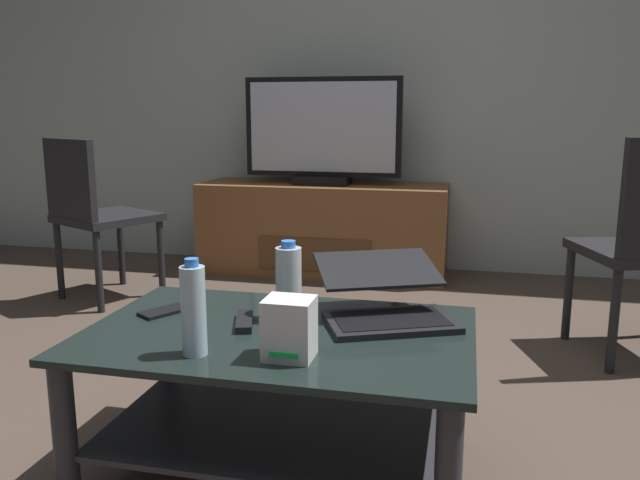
% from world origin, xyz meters
% --- Properties ---
extents(ground_plane, '(7.68, 7.68, 0.00)m').
position_xyz_m(ground_plane, '(0.00, 0.00, 0.00)').
color(ground_plane, '#4C3D33').
extents(back_wall, '(6.40, 0.12, 2.80)m').
position_xyz_m(back_wall, '(0.00, 2.41, 1.40)').
color(back_wall, '#A8B2A8').
rests_on(back_wall, ground).
extents(coffee_table, '(1.04, 0.67, 0.42)m').
position_xyz_m(coffee_table, '(-0.00, -0.15, 0.29)').
color(coffee_table, black).
rests_on(coffee_table, ground).
extents(media_cabinet, '(1.52, 0.49, 0.56)m').
position_xyz_m(media_cabinet, '(-0.39, 2.09, 0.28)').
color(media_cabinet, brown).
rests_on(media_cabinet, ground).
extents(television, '(0.95, 0.20, 0.64)m').
position_xyz_m(television, '(-0.39, 2.07, 0.87)').
color(television, black).
rests_on(television, media_cabinet).
extents(side_chair, '(0.59, 0.59, 0.86)m').
position_xyz_m(side_chair, '(-1.42, 1.23, 0.49)').
color(side_chair, black).
rests_on(side_chair, ground).
extents(laptop, '(0.46, 0.47, 0.16)m').
position_xyz_m(laptop, '(0.27, 0.01, 0.48)').
color(laptop, black).
rests_on(laptop, coffee_table).
extents(router_box, '(0.12, 0.11, 0.15)m').
position_xyz_m(router_box, '(0.08, -0.33, 0.49)').
color(router_box, white).
rests_on(router_box, coffee_table).
extents(water_bottle_near, '(0.06, 0.06, 0.24)m').
position_xyz_m(water_bottle_near, '(-0.15, -0.36, 0.53)').
color(water_bottle_near, silver).
rests_on(water_bottle_near, coffee_table).
extents(water_bottle_far, '(0.07, 0.07, 0.23)m').
position_xyz_m(water_bottle_far, '(0.00, -0.05, 0.53)').
color(water_bottle_far, silver).
rests_on(water_bottle_far, coffee_table).
extents(cell_phone, '(0.13, 0.16, 0.01)m').
position_xyz_m(cell_phone, '(-0.37, -0.08, 0.42)').
color(cell_phone, black).
rests_on(cell_phone, coffee_table).
extents(tv_remote, '(0.09, 0.17, 0.02)m').
position_xyz_m(tv_remote, '(-0.11, -0.13, 0.43)').
color(tv_remote, black).
rests_on(tv_remote, coffee_table).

